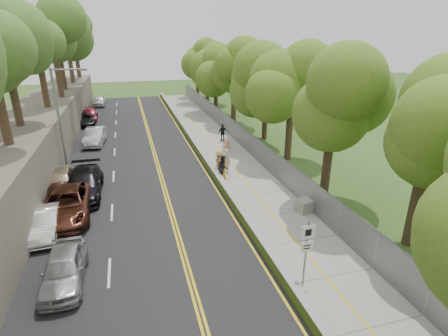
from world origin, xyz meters
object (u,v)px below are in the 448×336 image
car_1 (45,222)px  car_2 (67,203)px  car_0 (64,268)px  person_far (223,132)px  streetlight (62,114)px  signpost (307,245)px  concrete_block (306,205)px  painter_0 (223,169)px  construction_barrel (227,145)px

car_1 → car_2: car_2 is taller
car_0 → car_2: car_2 is taller
person_far → streetlight: bearing=6.0°
streetlight → person_far: streetlight is taller
streetlight → signpost: 20.72m
person_far → car_2: bearing=30.7°
signpost → concrete_block: bearing=61.5°
car_1 → signpost: bearing=-35.7°
painter_0 → person_far: size_ratio=0.94×
concrete_block → car_2: car_2 is taller
construction_barrel → person_far: person_far is taller
car_2 → signpost: bearing=-40.2°
car_0 → painter_0: painter_0 is taller
signpost → painter_0: size_ratio=1.90×
car_0 → person_far: bearing=57.3°
car_1 → concrete_block: bearing=-8.7°
person_far → car_1: bearing=32.5°
car_0 → person_far: 22.69m
construction_barrel → car_2: 16.03m
painter_0 → person_far: person_far is taller
concrete_block → painter_0: painter_0 is taller
streetlight → concrete_block: streetlight is taller
streetlight → car_0: (1.46, -14.17, -3.88)m
streetlight → signpost: streetlight is taller
concrete_block → person_far: size_ratio=0.66×
signpost → person_far: 22.01m
signpost → concrete_block: 6.98m
concrete_block → painter_0: bearing=119.6°
car_0 → signpost: bearing=-15.5°
construction_barrel → painter_0: (-2.25, -6.78, 0.40)m
concrete_block → car_0: bearing=-166.8°
concrete_block → signpost: bearing=-118.5°
painter_0 → car_2: bearing=92.5°
car_1 → person_far: 20.07m
car_0 → car_2: 6.42m
streetlight → painter_0: size_ratio=4.90×
car_0 → car_2: (-0.69, 6.38, 0.11)m
signpost → construction_barrel: size_ratio=3.69×
streetlight → car_2: 8.68m
car_0 → painter_0: (9.75, 9.39, 0.11)m
painter_0 → streetlight: bearing=53.4°
car_2 → streetlight: bearing=96.1°
car_0 → car_2: bearing=96.6°
car_0 → painter_0: bearing=44.3°
signpost → painter_0: 12.29m
car_1 → construction_barrel: bearing=37.3°
car_2 → painter_0: size_ratio=3.65×
signpost → car_0: 10.52m
construction_barrel → painter_0: size_ratio=0.51×
car_2 → painter_0: (10.44, 3.01, -0.00)m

